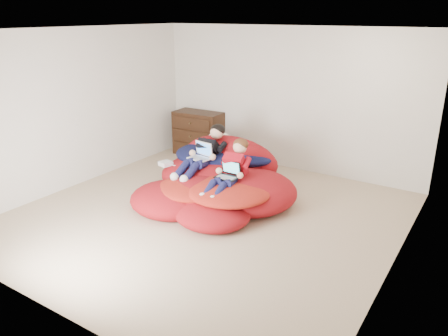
{
  "coord_description": "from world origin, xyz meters",
  "views": [
    {
      "loc": [
        3.22,
        -4.54,
        2.7
      ],
      "look_at": [
        0.18,
        0.17,
        0.7
      ],
      "focal_mm": 35.0,
      "sensor_mm": 36.0,
      "label": 1
    }
  ],
  "objects_px": {
    "younger_boy": "(231,168)",
    "laptop_white": "(201,154)",
    "laptop_black": "(229,173)",
    "dresser": "(198,133)",
    "older_boy": "(206,151)",
    "beanbag_pile": "(217,181)"
  },
  "relations": [
    {
      "from": "dresser",
      "to": "laptop_black",
      "type": "distance_m",
      "value": 2.68
    },
    {
      "from": "laptop_black",
      "to": "laptop_white",
      "type": "bearing_deg",
      "value": 155.66
    },
    {
      "from": "older_boy",
      "to": "laptop_black",
      "type": "distance_m",
      "value": 0.83
    },
    {
      "from": "older_boy",
      "to": "younger_boy",
      "type": "xyz_separation_m",
      "value": [
        0.7,
        -0.37,
        -0.04
      ]
    },
    {
      "from": "younger_boy",
      "to": "laptop_black",
      "type": "height_order",
      "value": "younger_boy"
    },
    {
      "from": "younger_boy",
      "to": "older_boy",
      "type": "bearing_deg",
      "value": 151.92
    },
    {
      "from": "older_boy",
      "to": "younger_boy",
      "type": "distance_m",
      "value": 0.79
    },
    {
      "from": "younger_boy",
      "to": "beanbag_pile",
      "type": "bearing_deg",
      "value": 150.99
    },
    {
      "from": "beanbag_pile",
      "to": "younger_boy",
      "type": "xyz_separation_m",
      "value": [
        0.39,
        -0.22,
        0.36
      ]
    },
    {
      "from": "laptop_white",
      "to": "younger_boy",
      "type": "bearing_deg",
      "value": -19.48
    },
    {
      "from": "younger_boy",
      "to": "laptop_white",
      "type": "relative_size",
      "value": 2.84
    },
    {
      "from": "older_boy",
      "to": "laptop_white",
      "type": "xyz_separation_m",
      "value": [
        -0.0,
        -0.13,
        -0.03
      ]
    },
    {
      "from": "dresser",
      "to": "older_boy",
      "type": "height_order",
      "value": "older_boy"
    },
    {
      "from": "beanbag_pile",
      "to": "younger_boy",
      "type": "relative_size",
      "value": 2.33
    },
    {
      "from": "older_boy",
      "to": "laptop_black",
      "type": "xyz_separation_m",
      "value": [
        0.7,
        -0.44,
        -0.1
      ]
    },
    {
      "from": "beanbag_pile",
      "to": "laptop_black",
      "type": "xyz_separation_m",
      "value": [
        0.39,
        -0.29,
        0.3
      ]
    },
    {
      "from": "beanbag_pile",
      "to": "younger_boy",
      "type": "distance_m",
      "value": 0.57
    },
    {
      "from": "dresser",
      "to": "older_boy",
      "type": "xyz_separation_m",
      "value": [
        1.2,
        -1.44,
        0.23
      ]
    },
    {
      "from": "beanbag_pile",
      "to": "laptop_white",
      "type": "distance_m",
      "value": 0.49
    },
    {
      "from": "younger_boy",
      "to": "laptop_white",
      "type": "bearing_deg",
      "value": 160.52
    },
    {
      "from": "beanbag_pile",
      "to": "older_boy",
      "type": "xyz_separation_m",
      "value": [
        -0.31,
        0.16,
        0.4
      ]
    },
    {
      "from": "older_boy",
      "to": "younger_boy",
      "type": "relative_size",
      "value": 1.19
    }
  ]
}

